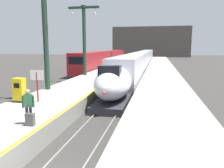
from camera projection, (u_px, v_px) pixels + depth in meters
name	position (u px, v px, depth m)	size (l,w,h in m)	color
platform_left	(103.00, 77.00, 31.74)	(4.80, 110.00, 1.05)	gray
platform_right	(162.00, 78.00, 30.15)	(4.80, 110.00, 1.05)	gray
platform_left_safety_stripe	(119.00, 73.00, 31.20)	(0.20, 107.80, 0.01)	yellow
rail_main_left	(129.00, 78.00, 33.82)	(0.08, 110.00, 0.12)	slate
rail_main_right	(139.00, 78.00, 33.53)	(0.08, 110.00, 0.12)	slate
rail_secondary_left	(78.00, 77.00, 35.41)	(0.08, 110.00, 0.12)	slate
rail_secondary_right	(87.00, 77.00, 35.12)	(0.08, 110.00, 0.12)	slate
highspeed_train_main	(142.00, 59.00, 50.50)	(2.92, 75.42, 3.60)	silver
regional_train_adjacent	(105.00, 59.00, 49.86)	(2.85, 36.60, 3.80)	maroon
station_column_mid	(45.00, 22.00, 18.69)	(4.00, 0.68, 9.48)	#1E3828
station_column_far	(84.00, 34.00, 28.69)	(4.00, 0.68, 8.78)	#1E3828
passenger_near_edge	(28.00, 104.00, 10.57)	(0.53, 0.35, 1.69)	#23232D
rolling_suitcase	(30.00, 119.00, 10.46)	(0.40, 0.22, 0.98)	#4C4C51
ticket_machine_yellow	(20.00, 91.00, 14.98)	(0.76, 0.62, 1.60)	yellow
departure_info_board	(37.00, 80.00, 14.84)	(0.90, 0.10, 2.12)	maroon
terminus_back_wall	(151.00, 42.00, 104.59)	(36.00, 2.00, 14.00)	#4C4742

